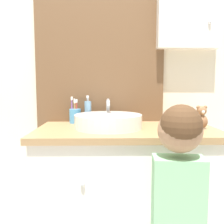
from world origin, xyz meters
name	(u,v)px	position (x,y,z in m)	size (l,w,h in m)	color
wall_back	(125,54)	(0.01, 0.62, 1.27)	(3.20, 0.18, 2.50)	beige
vanity_counter	(126,193)	(0.00, 0.31, 0.40)	(1.05, 0.57, 0.80)	silver
sink_basin	(108,121)	(-0.11, 0.32, 0.85)	(0.40, 0.45, 0.16)	silver
toothbrush_holder	(75,115)	(-0.33, 0.51, 0.86)	(0.08, 0.08, 0.18)	#4C93C6
soap_dispenser	(88,112)	(-0.24, 0.51, 0.88)	(0.04, 0.04, 0.18)	#6B93B2
child_figure	(178,197)	(0.18, -0.17, 0.60)	(0.23, 0.47, 0.98)	slate
teddy_bear	(201,118)	(0.43, 0.28, 0.87)	(0.07, 0.06, 0.14)	brown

